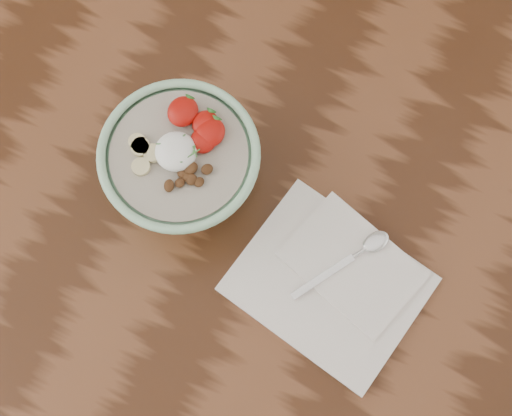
{
  "coord_description": "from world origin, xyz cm",
  "views": [
    {
      "loc": [
        13.0,
        -29.87,
        172.78
      ],
      "look_at": [
        2.59,
        -7.62,
        87.47
      ],
      "focal_mm": 50.0,
      "sensor_mm": 36.0,
      "label": 1
    }
  ],
  "objects": [
    {
      "name": "table",
      "position": [
        0.0,
        0.0,
        65.7
      ],
      "size": [
        160.0,
        90.0,
        75.0
      ],
      "color": "#381C0E",
      "rests_on": "ground"
    },
    {
      "name": "breakfast_bowl",
      "position": [
        -9.62,
        -5.0,
        82.21
      ],
      "size": [
        21.26,
        21.26,
        14.0
      ],
      "rotation": [
        0.0,
        0.0,
        0.14
      ],
      "color": "#96CBA3",
      "rests_on": "table"
    },
    {
      "name": "napkin",
      "position": [
        15.21,
        -9.36,
        75.63
      ],
      "size": [
        27.79,
        24.29,
        1.5
      ],
      "rotation": [
        0.0,
        0.0,
        -0.2
      ],
      "color": "white",
      "rests_on": "table"
    },
    {
      "name": "spoon",
      "position": [
        17.21,
        -4.13,
        76.85
      ],
      "size": [
        9.95,
        14.58,
        0.84
      ],
      "rotation": [
        0.0,
        0.0,
        -0.55
      ],
      "color": "silver",
      "rests_on": "napkin"
    }
  ]
}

